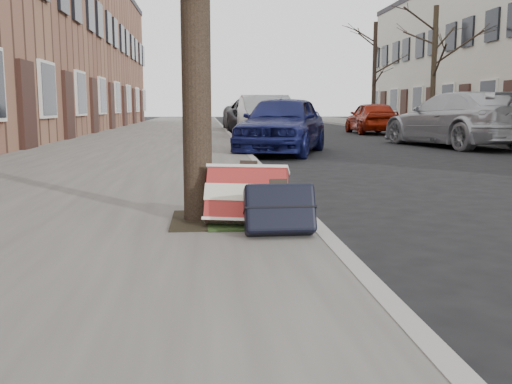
{
  "coord_description": "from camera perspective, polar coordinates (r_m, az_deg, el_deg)",
  "views": [
    {
      "loc": [
        -2.14,
        -3.49,
        1.06
      ],
      "look_at": [
        -1.76,
        0.8,
        0.42
      ],
      "focal_mm": 40.0,
      "sensor_mm": 36.0,
      "label": 1
    }
  ],
  "objects": [
    {
      "name": "near_sidewalk",
      "position": [
        18.58,
        -9.99,
        5.28
      ],
      "size": [
        5.0,
        70.0,
        0.12
      ],
      "primitive_type": "cube",
      "color": "slate",
      "rests_on": "ground"
    },
    {
      "name": "far_sidewalk",
      "position": [
        21.02,
        23.19,
        5.09
      ],
      "size": [
        4.0,
        70.0,
        0.12
      ],
      "primitive_type": "cube",
      "color": "#65635C",
      "rests_on": "ground"
    },
    {
      "name": "dirt_patch",
      "position": [
        4.78,
        -3.35,
        -2.78
      ],
      "size": [
        0.85,
        0.85,
        0.02
      ],
      "primitive_type": "cube",
      "color": "black",
      "rests_on": "near_sidewalk"
    },
    {
      "name": "suitcase_red",
      "position": [
        4.51,
        -0.94,
        -0.39
      ],
      "size": [
        0.7,
        0.49,
        0.49
      ],
      "primitive_type": "cube",
      "rotation": [
        -0.42,
        0.0,
        -0.24
      ],
      "color": "maroon",
      "rests_on": "near_sidewalk"
    },
    {
      "name": "suitcase_navy",
      "position": [
        4.19,
        2.38,
        -1.66
      ],
      "size": [
        0.52,
        0.31,
        0.41
      ],
      "primitive_type": "cube",
      "rotation": [
        -0.42,
        0.0,
        0.02
      ],
      "color": "black",
      "rests_on": "near_sidewalk"
    },
    {
      "name": "car_near_front",
      "position": [
        13.1,
        2.67,
        6.8
      ],
      "size": [
        2.82,
        4.26,
        1.35
      ],
      "primitive_type": "imported",
      "rotation": [
        0.0,
        0.0,
        -0.34
      ],
      "color": "#14184F",
      "rests_on": "ground"
    },
    {
      "name": "car_near_mid",
      "position": [
        18.56,
        0.98,
        7.46
      ],
      "size": [
        1.63,
        4.43,
        1.45
      ],
      "primitive_type": "imported",
      "rotation": [
        0.0,
        0.0,
        0.02
      ],
      "color": "#ADB1B5",
      "rests_on": "ground"
    },
    {
      "name": "car_near_back",
      "position": [
        24.3,
        -0.24,
        7.71
      ],
      "size": [
        2.47,
        5.24,
        1.45
      ],
      "primitive_type": "imported",
      "rotation": [
        0.0,
        0.0,
        0.01
      ],
      "color": "#323135",
      "rests_on": "ground"
    },
    {
      "name": "car_far_front",
      "position": [
        16.25,
        19.46,
        6.84
      ],
      "size": [
        2.98,
        5.3,
        1.45
      ],
      "primitive_type": "imported",
      "rotation": [
        0.0,
        0.0,
        3.34
      ],
      "color": "#A4A6AB",
      "rests_on": "ground"
    },
    {
      "name": "car_far_back",
      "position": [
        23.39,
        11.47,
        7.29
      ],
      "size": [
        1.63,
        3.79,
        1.27
      ],
      "primitive_type": "imported",
      "rotation": [
        0.0,
        0.0,
        3.11
      ],
      "color": "maroon",
      "rests_on": "ground"
    },
    {
      "name": "tree_far_b",
      "position": [
        24.82,
        17.35,
        11.69
      ],
      "size": [
        0.21,
        0.21,
        4.97
      ],
      "primitive_type": "cylinder",
      "color": "black",
      "rests_on": "far_sidewalk"
    },
    {
      "name": "tree_far_c",
      "position": [
        32.62,
        11.75,
        11.52
      ],
      "size": [
        0.22,
        0.22,
        5.52
      ],
      "primitive_type": "cylinder",
      "color": "black",
      "rests_on": "far_sidewalk"
    }
  ]
}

